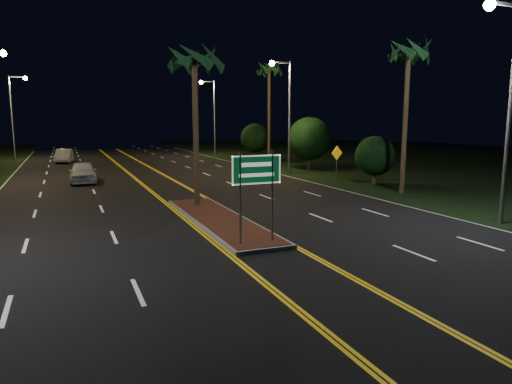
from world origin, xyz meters
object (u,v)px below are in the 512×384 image
streetlight_right_far (211,109)px  streetlight_right_mid (285,104)px  palm_median (194,59)px  highway_sign (256,178)px  palm_right_near (409,52)px  warning_sign (337,158)px  median_island (219,220)px  streetlight_right_near (505,88)px  streetlight_left_far (15,108)px  shrub_near (375,156)px  car_far (64,155)px  car_near (83,170)px  palm_right_far (269,70)px  shrub_far (255,138)px  shrub_mid (309,139)px

streetlight_right_far → streetlight_right_mid: bearing=-90.0°
palm_median → highway_sign: bearing=-90.0°
highway_sign → palm_median: 9.11m
palm_right_near → warning_sign: (-0.16, 6.94, -6.58)m
median_island → streetlight_right_near: size_ratio=1.14×
streetlight_right_far → streetlight_right_near: bearing=-90.0°
streetlight_left_far → streetlight_right_far: same height
warning_sign → streetlight_left_far: bearing=119.5°
palm_median → palm_right_near: size_ratio=0.89×
shrub_near → streetlight_right_far: bearing=95.9°
streetlight_left_far → car_far: size_ratio=1.87×
median_island → palm_median: (0.00, 3.50, 7.19)m
car_near → car_far: car_near is taller
streetlight_right_near → streetlight_right_far: size_ratio=1.00×
palm_right_near → palm_right_far: size_ratio=0.90×
streetlight_left_far → warning_sign: size_ratio=3.59×
highway_sign → shrub_near: highway_sign is taller
palm_right_near → highway_sign: bearing=-150.0°
shrub_near → shrub_far: (0.30, 22.00, 0.39)m
palm_median → car_near: bearing=112.2°
shrub_mid → shrub_far: bearing=91.0°
car_far → palm_median: bearing=-70.9°
shrub_mid → palm_right_far: bearing=101.3°
streetlight_right_mid → palm_right_near: size_ratio=0.97×
palm_right_near → warning_sign: size_ratio=3.71×
streetlight_right_near → shrub_near: bearing=76.5°
streetlight_right_far → palm_right_far: palm_right_far is taller
streetlight_left_far → palm_median: 35.18m
median_island → car_near: bearing=107.5°
median_island → car_near: car_near is taller
highway_sign → median_island: bearing=90.0°
shrub_mid → streetlight_right_far: bearing=100.7°
shrub_mid → palm_median: bearing=-136.0°
shrub_far → median_island: bearing=-115.4°
streetlight_right_mid → warning_sign: bearing=-71.1°
median_island → streetlight_right_near: bearing=-25.2°
highway_sign → palm_right_near: bearing=30.0°
streetlight_right_far → warning_sign: streetlight_right_far is taller
streetlight_right_mid → streetlight_right_far: size_ratio=1.00×
shrub_mid → shrub_far: 12.01m
palm_right_near → car_near: size_ratio=1.80×
highway_sign → shrub_mid: bearing=56.6°
car_far → palm_right_far: bearing=-19.8°
shrub_far → warning_sign: shrub_far is taller
shrub_far → car_far: shrub_far is taller
streetlight_right_far → car_near: (-15.54, -19.40, -4.79)m
streetlight_right_near → streetlight_right_mid: (0.00, 20.00, 0.00)m
highway_sign → warning_sign: 18.79m
streetlight_left_far → palm_median: (10.61, -33.50, 1.62)m
streetlight_left_far → streetlight_right_mid: size_ratio=1.00×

